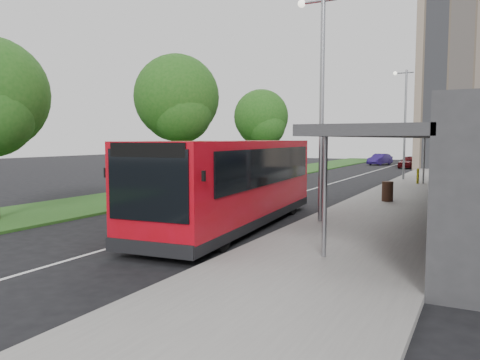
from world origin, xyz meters
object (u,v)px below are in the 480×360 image
Objects in this scene: litter_bin at (387,191)px; bus_second at (215,179)px; tree_mid at (177,103)px; car_far at (380,159)px; lamp_post_near at (320,94)px; lamp_post_far at (404,117)px; car_near at (409,162)px; bus_main at (234,183)px; bollard at (418,176)px; tree_far at (261,120)px.

bus_second is at bearing -138.19° from litter_bin.
car_far is at bearing 81.35° from tree_mid.
lamp_post_near is 1.00× the size of lamp_post_far.
lamp_post_near is 7.93m from litter_bin.
car_near is at bearing 72.41° from tree_mid.
tree_mid is 9.41m from bus_second.
tree_mid is 1.98× the size of car_far.
bus_main is 19.16m from bollard.
bus_main is 38.59m from car_near.
bus_main is 10.85× the size of bollard.
bus_second is (-2.50, 2.94, -0.16)m from bus_main.
car_near is (-1.73, 16.70, -4.03)m from lamp_post_far.
lamp_post_near reaches higher than tree_far.
bollard is (6.43, 15.79, -0.75)m from bus_second.
car_far reaches higher than litter_bin.
bollard is (1.45, 16.85, -4.06)m from lamp_post_near.
litter_bin is at bearing 61.20° from bus_main.
lamp_post_far reaches higher than tree_far.
car_near is (9.40, 29.65, -4.58)m from tree_mid.
lamp_post_far is 1.99× the size of car_near.
car_far is at bearing 89.34° from bus_main.
car_far is (-5.82, 21.90, -4.04)m from lamp_post_far.
car_near is (-3.01, 30.03, 0.06)m from litter_bin.
car_near is (-1.73, 36.70, -4.03)m from lamp_post_near.
car_near is at bearing -36.65° from car_far.
litter_bin is (12.41, -12.39, -4.03)m from tree_far.
tree_far reaches higher than bus_second.
car_near is at bearing 92.70° from lamp_post_near.
tree_far is 13.38m from bollard.
car_far is at bearing 101.40° from litter_bin.
lamp_post_far reaches higher than bus_second.
litter_bin is 0.24× the size of car_near.
tree_mid is at bearing 129.06° from bus_main.
bus_second is 8.44m from litter_bin.
tree_mid reaches higher than lamp_post_far.
lamp_post_near is 0.81× the size of bus_second.
lamp_post_far is 8.42× the size of litter_bin.
bus_main is 9.38m from litter_bin.
bollard is at bearing 37.92° from tree_mid.
tree_mid reaches higher than tree_far.
litter_bin is at bearing -90.95° from bollard.
bus_main is 11.55× the size of litter_bin.
tree_far reaches higher than car_near.
lamp_post_far reaches higher than car_near.
bus_main is at bearing -113.77° from litter_bin.
tree_mid is 16.60m from bollard.
bus_main is 2.73× the size of car_near.
car_near is at bearing 83.86° from bus_main.
car_near is at bearing 61.96° from tree_far.
car_near is at bearing 95.91° from lamp_post_far.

